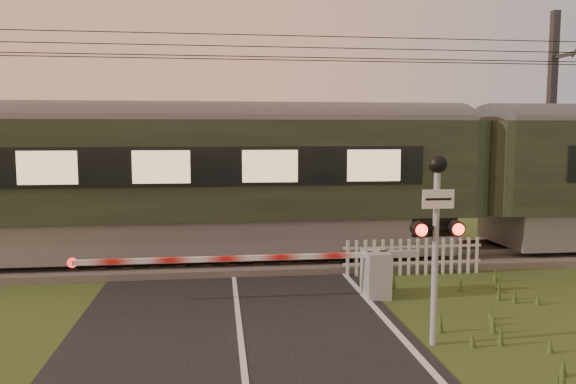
{
  "coord_description": "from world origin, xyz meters",
  "views": [
    {
      "loc": [
        -0.34,
        -8.62,
        3.52
      ],
      "look_at": [
        1.13,
        3.2,
        2.27
      ],
      "focal_mm": 35.0,
      "sensor_mm": 36.0,
      "label": 1
    }
  ],
  "objects": [
    {
      "name": "ground",
      "position": [
        0.0,
        0.0,
        0.0
      ],
      "size": [
        160.0,
        160.0,
        0.0
      ],
      "primitive_type": "plane",
      "color": "#37451A",
      "rests_on": "ground"
    },
    {
      "name": "road",
      "position": [
        0.02,
        -0.23,
        0.01
      ],
      "size": [
        6.0,
        140.0,
        0.03
      ],
      "color": "black",
      "rests_on": "ground"
    },
    {
      "name": "track_bed",
      "position": [
        0.0,
        6.5,
        0.07
      ],
      "size": [
        140.0,
        3.4,
        0.39
      ],
      "color": "#47423D",
      "rests_on": "ground"
    },
    {
      "name": "overhead_wires",
      "position": [
        0.0,
        6.5,
        5.72
      ],
      "size": [
        120.0,
        0.62,
        0.62
      ],
      "color": "black",
      "rests_on": "ground"
    },
    {
      "name": "train",
      "position": [
        6.76,
        6.5,
        2.3
      ],
      "size": [
        43.23,
        2.98,
        4.03
      ],
      "color": "slate",
      "rests_on": "ground"
    },
    {
      "name": "boom_gate",
      "position": [
        2.58,
        2.9,
        0.57
      ],
      "size": [
        7.29,
        0.77,
        1.02
      ],
      "color": "gray",
      "rests_on": "ground"
    },
    {
      "name": "crossing_signal",
      "position": [
        3.18,
        0.07,
        2.19
      ],
      "size": [
        0.81,
        0.34,
        3.18
      ],
      "color": "gray",
      "rests_on": "ground"
    },
    {
      "name": "picket_fence",
      "position": [
        4.44,
        4.6,
        0.46
      ],
      "size": [
        3.55,
        0.08,
        0.91
      ],
      "color": "silver",
      "rests_on": "ground"
    },
    {
      "name": "catenary_mast",
      "position": [
        10.55,
        8.73,
        3.87
      ],
      "size": [
        0.23,
        2.47,
        7.47
      ],
      "color": "#2D2D30",
      "rests_on": "ground"
    }
  ]
}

